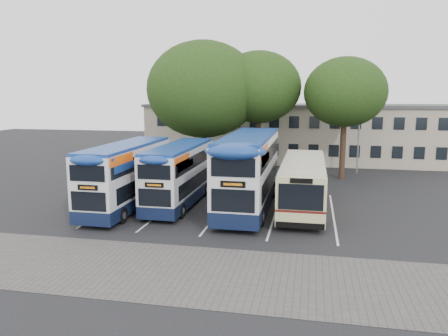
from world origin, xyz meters
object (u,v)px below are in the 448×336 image
at_px(lamp_post, 359,119).
at_px(tree_left, 203,90).
at_px(bus_dd_left, 127,173).
at_px(bus_dd_right, 249,168).
at_px(bus_single, 303,181).
at_px(tree_right, 345,92).
at_px(bus_dd_mid, 180,172).
at_px(tree_mid, 259,87).

relative_size(lamp_post, tree_left, 0.75).
xyz_separation_m(lamp_post, bus_dd_left, (-15.76, -15.71, -2.78)).
relative_size(bus_dd_right, bus_single, 1.07).
relative_size(tree_left, bus_dd_right, 1.05).
distance_m(tree_right, bus_dd_right, 14.14).
bearing_deg(bus_dd_left, bus_single, 10.74).
bearing_deg(bus_dd_mid, bus_dd_right, -1.27).
relative_size(tree_right, bus_dd_left, 1.04).
relative_size(lamp_post, bus_dd_left, 0.90).
height_order(tree_mid, bus_dd_mid, tree_mid).
bearing_deg(bus_dd_mid, bus_dd_left, -152.87).
xyz_separation_m(tree_mid, bus_single, (4.37, -11.75, -6.09)).
distance_m(lamp_post, bus_dd_mid, 19.23).
bearing_deg(bus_dd_right, bus_dd_mid, 178.73).
height_order(bus_dd_left, bus_dd_mid, bus_dd_left).
distance_m(tree_left, tree_mid, 4.98).
xyz_separation_m(tree_right, bus_single, (-3.11, -10.93, -5.65)).
relative_size(tree_left, bus_dd_mid, 1.25).
bearing_deg(tree_left, lamp_post, 11.65).
bearing_deg(tree_mid, tree_right, -6.21).
height_order(tree_mid, tree_right, tree_mid).
bearing_deg(tree_mid, bus_dd_right, -85.58).
bearing_deg(tree_mid, bus_dd_mid, -106.68).
xyz_separation_m(lamp_post, bus_dd_mid, (-12.71, -14.15, -2.88)).
relative_size(tree_left, tree_right, 1.15).
xyz_separation_m(bus_dd_left, bus_dd_mid, (3.05, 1.56, -0.10)).
bearing_deg(bus_dd_left, tree_left, 81.74).
bearing_deg(bus_dd_right, tree_mid, 94.42).
bearing_deg(lamp_post, bus_dd_left, -135.09).
height_order(tree_left, bus_dd_left, tree_left).
distance_m(tree_left, bus_single, 15.35).
bearing_deg(bus_dd_mid, lamp_post, 48.07).
xyz_separation_m(tree_right, bus_dd_mid, (-11.17, -11.47, -5.25)).
bearing_deg(tree_right, bus_dd_right, -119.40).
bearing_deg(tree_right, bus_single, -105.87).
xyz_separation_m(tree_right, bus_dd_right, (-6.52, -11.58, -4.82)).
bearing_deg(lamp_post, tree_left, -168.35).
relative_size(tree_right, bus_single, 0.98).
bearing_deg(bus_dd_left, bus_dd_mid, 27.13).
relative_size(lamp_post, tree_mid, 0.81).
height_order(tree_left, bus_single, tree_left).
xyz_separation_m(bus_dd_mid, bus_dd_right, (4.64, -0.10, 0.43)).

